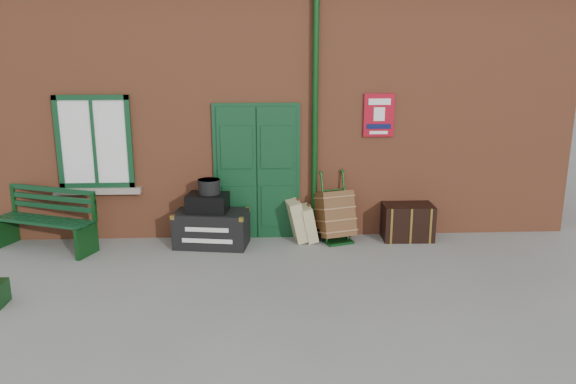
{
  "coord_description": "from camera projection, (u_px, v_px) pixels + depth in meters",
  "views": [
    {
      "loc": [
        -0.24,
        -7.6,
        3.09
      ],
      "look_at": [
        0.17,
        0.6,
        1.0
      ],
      "focal_mm": 35.0,
      "sensor_mm": 36.0,
      "label": 1
    }
  ],
  "objects": [
    {
      "name": "houdini_trunk",
      "position": [
        212.0,
        228.0,
        9.05
      ],
      "size": [
        1.23,
        0.8,
        0.57
      ],
      "primitive_type": "cube",
      "rotation": [
        0.0,
        0.0,
        -0.15
      ],
      "color": "black",
      "rests_on": "ground"
    },
    {
      "name": "suitcase_back",
      "position": [
        297.0,
        220.0,
        9.27
      ],
      "size": [
        0.4,
        0.53,
        0.7
      ],
      "primitive_type": "cube",
      "rotation": [
        0.0,
        -0.22,
        0.15
      ],
      "color": "tan",
      "rests_on": "ground"
    },
    {
      "name": "strongbox",
      "position": [
        208.0,
        203.0,
        8.94
      ],
      "size": [
        0.7,
        0.55,
        0.29
      ],
      "primitive_type": "cube",
      "rotation": [
        0.0,
        0.0,
        -0.15
      ],
      "color": "black",
      "rests_on": "houdini_trunk"
    },
    {
      "name": "hatbox",
      "position": [
        209.0,
        187.0,
        8.9
      ],
      "size": [
        0.39,
        0.39,
        0.23
      ],
      "primitive_type": "cylinder",
      "rotation": [
        0.0,
        0.0,
        -0.15
      ],
      "color": "black",
      "rests_on": "strongbox"
    },
    {
      "name": "station_building",
      "position": [
        272.0,
        98.0,
        10.98
      ],
      "size": [
        10.3,
        4.3,
        4.36
      ],
      "color": "#9E5233",
      "rests_on": "ground"
    },
    {
      "name": "bench",
      "position": [
        47.0,
        218.0,
        8.86
      ],
      "size": [
        1.7,
        1.07,
        1.01
      ],
      "rotation": [
        0.0,
        0.0,
        -0.38
      ],
      "color": "#103A1E",
      "rests_on": "ground"
    },
    {
      "name": "ground",
      "position": [
        278.0,
        269.0,
        8.13
      ],
      "size": [
        80.0,
        80.0,
        0.0
      ],
      "primitive_type": "plane",
      "color": "gray",
      "rests_on": "ground"
    },
    {
      "name": "porter_trolley",
      "position": [
        335.0,
        215.0,
        9.26
      ],
      "size": [
        0.7,
        0.73,
        1.13
      ],
      "rotation": [
        0.0,
        0.0,
        0.3
      ],
      "color": "#0E3813",
      "rests_on": "ground"
    },
    {
      "name": "dark_trunk",
      "position": [
        407.0,
        222.0,
        9.37
      ],
      "size": [
        0.84,
        0.56,
        0.6
      ],
      "primitive_type": "cube",
      "rotation": [
        0.0,
        0.0,
        -0.03
      ],
      "color": "black",
      "rests_on": "ground"
    },
    {
      "name": "suitcase_front",
      "position": [
        308.0,
        223.0,
        9.27
      ],
      "size": [
        0.35,
        0.47,
        0.6
      ],
      "primitive_type": "cube",
      "rotation": [
        0.0,
        -0.2,
        0.15
      ],
      "color": "tan",
      "rests_on": "ground"
    }
  ]
}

